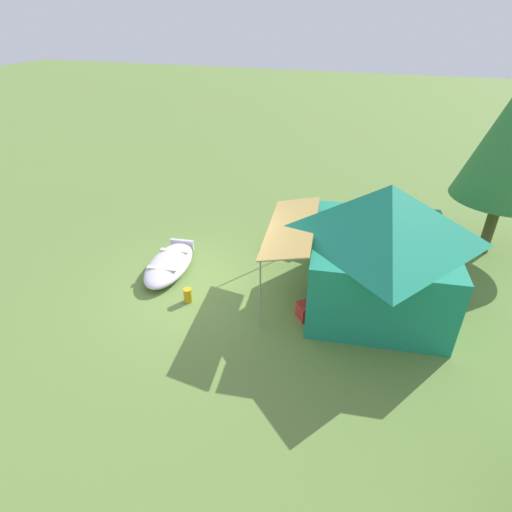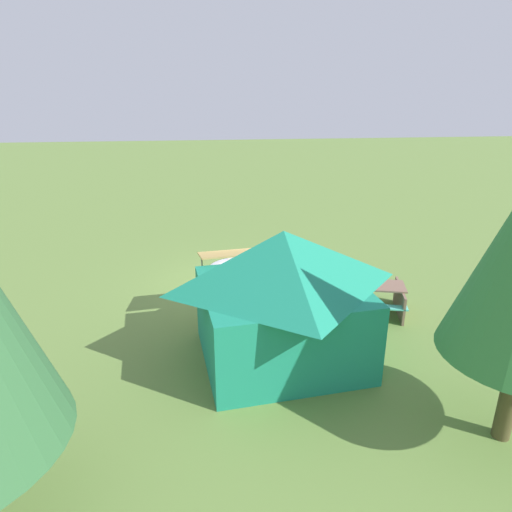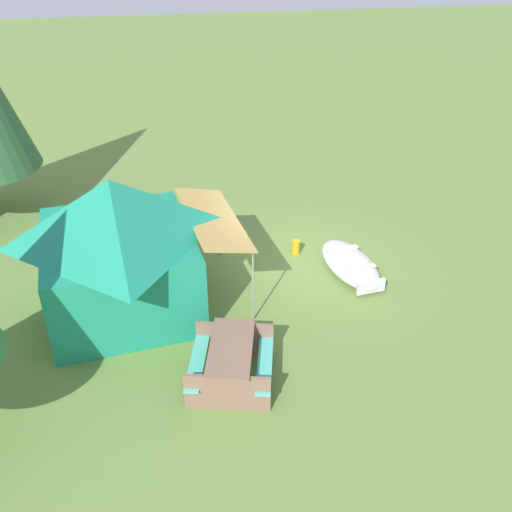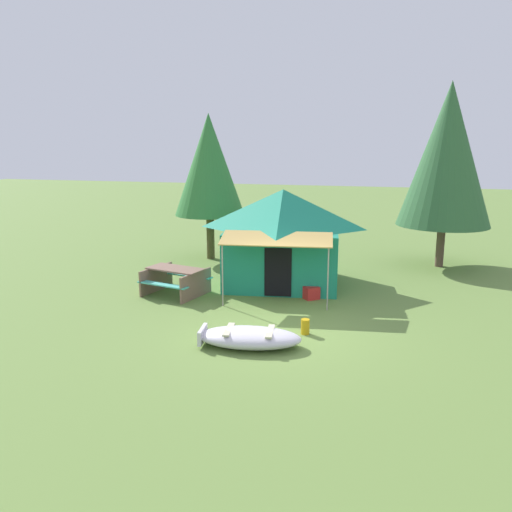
{
  "view_description": "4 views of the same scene",
  "coord_description": "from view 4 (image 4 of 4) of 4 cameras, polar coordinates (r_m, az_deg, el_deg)",
  "views": [
    {
      "loc": [
        7.59,
        3.75,
        6.02
      ],
      "look_at": [
        -0.07,
        1.3,
        1.14
      ],
      "focal_mm": 29.17,
      "sensor_mm": 36.0,
      "label": 1
    },
    {
      "loc": [
        0.77,
        12.47,
        5.58
      ],
      "look_at": [
        -0.59,
        0.91,
        1.25
      ],
      "focal_mm": 32.01,
      "sensor_mm": 36.0,
      "label": 2
    },
    {
      "loc": [
        -11.11,
        3.1,
        7.25
      ],
      "look_at": [
        -0.91,
        1.13,
        0.96
      ],
      "focal_mm": 39.92,
      "sensor_mm": 36.0,
      "label": 3
    },
    {
      "loc": [
        2.33,
        -11.54,
        4.35
      ],
      "look_at": [
        -1.11,
        1.97,
        1.28
      ],
      "focal_mm": 37.12,
      "sensor_mm": 36.0,
      "label": 4
    }
  ],
  "objects": [
    {
      "name": "ground_plane",
      "position": [
        12.55,
        2.73,
        -7.89
      ],
      "size": [
        80.0,
        80.0,
        0.0
      ],
      "primitive_type": "plane",
      "color": "olive"
    },
    {
      "name": "canvas_cabin_tent",
      "position": [
        16.06,
        2.89,
        2.21
      ],
      "size": [
        3.9,
        4.46,
        2.91
      ],
      "color": "#1B8667",
      "rests_on": "ground_plane"
    },
    {
      "name": "beached_rowboat",
      "position": [
        11.47,
        -0.78,
        -8.74
      ],
      "size": [
        2.34,
        1.29,
        0.4
      ],
      "color": "silver",
      "rests_on": "ground_plane"
    },
    {
      "name": "pine_tree_back_right",
      "position": [
        19.44,
        -5.07,
        9.73
      ],
      "size": [
        2.55,
        2.55,
        5.29
      ],
      "color": "#4B4424",
      "rests_on": "ground_plane"
    },
    {
      "name": "pine_tree_back_left",
      "position": [
        19.2,
        19.91,
        10.22
      ],
      "size": [
        3.14,
        3.14,
        6.26
      ],
      "color": "brown",
      "rests_on": "ground_plane"
    },
    {
      "name": "picnic_table",
      "position": [
        15.32,
        -8.66,
        -2.39
      ],
      "size": [
        1.92,
        1.8,
        0.77
      ],
      "color": "#7E5D4C",
      "rests_on": "ground_plane"
    },
    {
      "name": "cooler_box",
      "position": [
        14.94,
        5.8,
        -3.86
      ],
      "size": [
        0.62,
        0.65,
        0.35
      ],
      "primitive_type": "cube",
      "rotation": [
        0.0,
        0.0,
        2.23
      ],
      "color": "red",
      "rests_on": "ground_plane"
    },
    {
      "name": "fuel_can",
      "position": [
        12.24,
        5.32,
        -7.59
      ],
      "size": [
        0.21,
        0.21,
        0.35
      ],
      "primitive_type": "cylinder",
      "rotation": [
        0.0,
        0.0,
        0.06
      ],
      "color": "gold",
      "rests_on": "ground_plane"
    }
  ]
}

